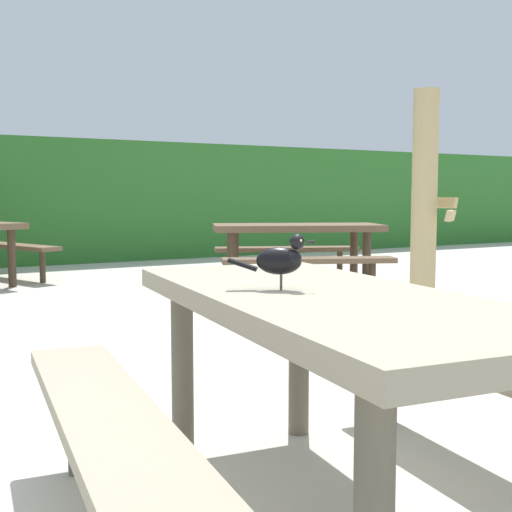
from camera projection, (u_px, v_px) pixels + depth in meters
The scene contains 4 objects.
picnic_table_foreground at pixel (324, 348), 2.17m from camera, with size 1.87×1.90×0.74m.
bird_grackle at pixel (282, 259), 2.19m from camera, with size 0.25×0.19×0.18m.
picnic_table_mid_right at pixel (297, 241), 7.26m from camera, with size 2.24×2.23×0.74m.
stalk_post_right_side at pixel (424, 213), 5.04m from camera, with size 0.33×0.36×1.84m.
Camera 1 is at (-0.98, -1.78, 1.05)m, focal length 47.00 mm.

